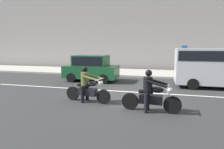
{
  "coord_description": "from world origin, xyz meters",
  "views": [
    {
      "loc": [
        1.52,
        -9.08,
        2.42
      ],
      "look_at": [
        -0.66,
        -0.65,
        1.14
      ],
      "focal_mm": 30.98,
      "sensor_mm": 36.0,
      "label": 1
    }
  ],
  "objects": [
    {
      "name": "parked_van_silver",
      "position": [
        4.76,
        3.19,
        1.33
      ],
      "size": [
        4.87,
        1.96,
        2.29
      ],
      "color": "#B2B5BA",
      "rests_on": "ground_plane"
    },
    {
      "name": "building_facade",
      "position": [
        0.0,
        11.4,
        4.86
      ],
      "size": [
        40.0,
        1.4,
        9.73
      ],
      "primitive_type": "cube",
      "color": "gray",
      "rests_on": "ground_plane"
    },
    {
      "name": "lane_marking_stripe",
      "position": [
        0.54,
        0.9,
        0.0
      ],
      "size": [
        18.0,
        0.14,
        0.01
      ],
      "primitive_type": "cube",
      "color": "silver",
      "rests_on": "ground_plane"
    },
    {
      "name": "sidewalk_slab",
      "position": [
        0.0,
        8.0,
        0.07
      ],
      "size": [
        40.0,
        4.4,
        0.14
      ],
      "primitive_type": "cube",
      "color": "#A8A399",
      "rests_on": "ground_plane"
    },
    {
      "name": "pedestrian_bystander",
      "position": [
        5.96,
        8.61,
        1.12
      ],
      "size": [
        0.34,
        0.34,
        1.68
      ],
      "color": "black",
      "rests_on": "sidewalk_slab"
    },
    {
      "name": "ground_plane",
      "position": [
        0.0,
        0.0,
        0.0
      ],
      "size": [
        80.0,
        80.0,
        0.0
      ],
      "primitive_type": "plane",
      "color": "#2C2C2C"
    },
    {
      "name": "street_sign_post",
      "position": [
        3.35,
        8.4,
        1.58
      ],
      "size": [
        0.44,
        0.08,
        2.37
      ],
      "color": "gray",
      "rests_on": "sidewalk_slab"
    },
    {
      "name": "motorcycle_with_rider_olive",
      "position": [
        -1.58,
        -1.39,
        0.64
      ],
      "size": [
        2.14,
        0.75,
        1.56
      ],
      "color": "black",
      "rests_on": "ground_plane"
    },
    {
      "name": "parked_hatchback_forest_green",
      "position": [
        -3.22,
        3.47,
        0.93
      ],
      "size": [
        3.69,
        1.76,
        1.8
      ],
      "color": "#164C28",
      "rests_on": "ground_plane"
    },
    {
      "name": "motorcycle_with_rider_black_leather",
      "position": [
        1.16,
        -1.99,
        0.64
      ],
      "size": [
        2.2,
        0.7,
        1.57
      ],
      "color": "black",
      "rests_on": "ground_plane"
    }
  ]
}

